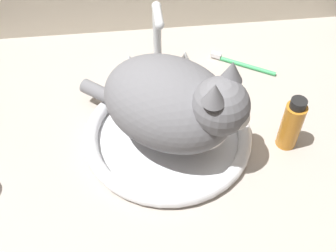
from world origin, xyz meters
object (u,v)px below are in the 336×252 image
object	(u,v)px
sink_basin	(168,134)
amber_bottle	(292,124)
toothbrush	(241,64)
cat	(176,104)
faucet	(158,48)

from	to	relation	value
sink_basin	amber_bottle	world-z (taller)	amber_bottle
amber_bottle	toothbrush	size ratio (longest dim) A/B	0.85
cat	toothbrush	size ratio (longest dim) A/B	2.36
sink_basin	toothbrush	xyz separation A→B (cm)	(21.11, 21.75, -0.65)
faucet	toothbrush	world-z (taller)	faucet
sink_basin	cat	size ratio (longest dim) A/B	1.00
faucet	amber_bottle	size ratio (longest dim) A/B	1.50
sink_basin	amber_bottle	distance (cm)	25.57
sink_basin	cat	xyz separation A→B (cm)	(1.46, -1.16, 10.28)
toothbrush	amber_bottle	bearing A→B (deg)	-81.95
faucet	toothbrush	size ratio (longest dim) A/B	1.27
toothbrush	sink_basin	bearing A→B (deg)	-134.15
cat	amber_bottle	distance (cm)	24.13
faucet	cat	distance (cm)	23.56
faucet	toothbrush	bearing A→B (deg)	-0.66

